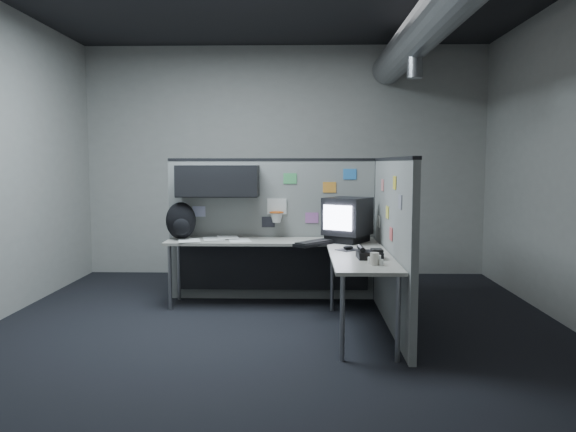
{
  "coord_description": "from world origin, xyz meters",
  "views": [
    {
      "loc": [
        0.24,
        -5.14,
        1.58
      ],
      "look_at": [
        0.1,
        0.35,
        1.06
      ],
      "focal_mm": 35.0,
      "sensor_mm": 36.0,
      "label": 1
    }
  ],
  "objects_px": {
    "desk": "(293,255)",
    "backpack": "(181,221)",
    "keyboard": "(315,243)",
    "monitor": "(347,219)",
    "phone": "(369,254)"
  },
  "relations": [
    {
      "from": "keyboard",
      "to": "phone",
      "type": "relative_size",
      "value": 1.99
    },
    {
      "from": "desk",
      "to": "phone",
      "type": "distance_m",
      "value": 1.13
    },
    {
      "from": "phone",
      "to": "backpack",
      "type": "relative_size",
      "value": 0.59
    },
    {
      "from": "monitor",
      "to": "keyboard",
      "type": "distance_m",
      "value": 0.49
    },
    {
      "from": "monitor",
      "to": "desk",
      "type": "bearing_deg",
      "value": -177.43
    },
    {
      "from": "keyboard",
      "to": "backpack",
      "type": "distance_m",
      "value": 1.55
    },
    {
      "from": "phone",
      "to": "desk",
      "type": "bearing_deg",
      "value": 135.51
    },
    {
      "from": "phone",
      "to": "monitor",
      "type": "bearing_deg",
      "value": 103.74
    },
    {
      "from": "keyboard",
      "to": "backpack",
      "type": "xyz_separation_m",
      "value": [
        -1.48,
        0.42,
        0.18
      ]
    },
    {
      "from": "monitor",
      "to": "backpack",
      "type": "distance_m",
      "value": 1.84
    },
    {
      "from": "monitor",
      "to": "keyboard",
      "type": "bearing_deg",
      "value": -158.38
    },
    {
      "from": "desk",
      "to": "monitor",
      "type": "relative_size",
      "value": 4.0
    },
    {
      "from": "desk",
      "to": "backpack",
      "type": "xyz_separation_m",
      "value": [
        -1.26,
        0.33,
        0.32
      ]
    },
    {
      "from": "desk",
      "to": "backpack",
      "type": "relative_size",
      "value": 5.6
    },
    {
      "from": "monitor",
      "to": "keyboard",
      "type": "height_order",
      "value": "monitor"
    }
  ]
}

